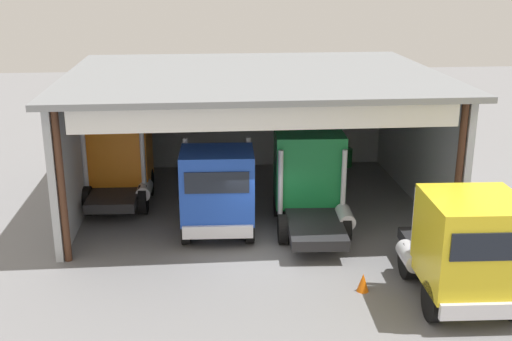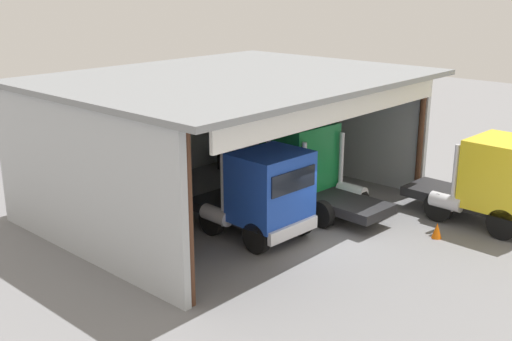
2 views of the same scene
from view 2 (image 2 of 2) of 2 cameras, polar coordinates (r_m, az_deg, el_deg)
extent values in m
plane|color=slate|center=(22.04, 6.90, -6.30)|extent=(80.00, 80.00, 0.00)
cube|color=#ADB2B7|center=(28.06, -10.06, 4.15)|extent=(13.36, 0.24, 5.15)
cube|color=#ADB2B7|center=(20.35, -16.05, -1.11)|extent=(0.24, 10.17, 5.15)
cube|color=#ADB2B7|center=(29.31, 6.62, 4.83)|extent=(0.24, 10.17, 5.15)
cube|color=gray|center=(23.51, -2.02, 8.59)|extent=(13.96, 11.01, 0.20)
cylinder|color=#4C2D1E|center=(16.70, -6.23, -4.48)|extent=(0.24, 0.24, 5.15)
cylinder|color=#4C2D1E|center=(26.59, 14.95, 3.13)|extent=(0.24, 0.24, 5.15)
cube|color=white|center=(20.46, 8.14, 5.91)|extent=(12.02, 0.12, 0.90)
cube|color=orange|center=(21.68, -13.89, -1.00)|extent=(2.52, 2.36, 2.68)
cube|color=black|center=(22.51, -15.56, 0.78)|extent=(2.08, 0.12, 0.80)
cube|color=silver|center=(23.12, -15.23, -3.76)|extent=(2.33, 0.23, 0.44)
cube|color=#232326|center=(20.89, -11.24, -5.64)|extent=(1.92, 2.97, 0.36)
cylinder|color=silver|center=(20.14, -14.51, -2.92)|extent=(0.18, 0.18, 2.85)
cylinder|color=silver|center=(21.29, -9.49, -1.53)|extent=(0.18, 0.18, 2.85)
cylinder|color=silver|center=(21.66, -9.33, -4.36)|extent=(0.60, 1.22, 0.56)
cylinder|color=black|center=(22.08, -16.59, -5.28)|extent=(0.33, 1.14, 1.13)
cylinder|color=black|center=(23.10, -11.98, -3.94)|extent=(0.33, 1.14, 1.13)
cylinder|color=black|center=(20.42, -13.69, -6.88)|extent=(0.33, 1.14, 1.13)
cylinder|color=black|center=(21.53, -8.87, -5.33)|extent=(0.33, 1.14, 1.13)
cube|color=#1E47B7|center=(21.09, 1.34, -1.47)|extent=(2.56, 2.14, 2.41)
cube|color=black|center=(20.30, 3.49, -0.99)|extent=(2.11, 0.14, 0.72)
cube|color=silver|center=(20.87, 3.47, -5.52)|extent=(2.37, 0.25, 0.44)
cube|color=#232326|center=(22.74, -2.06, -3.50)|extent=(2.00, 3.41, 0.36)
cylinder|color=silver|center=(22.65, 1.12, -0.31)|extent=(0.18, 0.18, 2.80)
cylinder|color=silver|center=(21.16, -3.05, -1.58)|extent=(0.18, 0.18, 2.80)
cylinder|color=silver|center=(21.78, -3.66, -4.12)|extent=(0.61, 1.22, 0.56)
cylinder|color=black|center=(22.10, 4.04, -4.65)|extent=(0.34, 1.09, 1.08)
cylinder|color=black|center=(20.60, 0.05, -6.24)|extent=(0.34, 1.09, 1.08)
cylinder|color=black|center=(23.52, -0.12, -3.25)|extent=(0.34, 1.09, 1.08)
cylinder|color=black|center=(22.12, -4.12, -4.63)|extent=(0.34, 1.09, 1.08)
cube|color=#197F3D|center=(24.45, 4.06, 1.31)|extent=(2.59, 2.25, 2.66)
cube|color=black|center=(25.03, 2.25, 2.81)|extent=(2.10, 0.18, 0.80)
cube|color=silver|center=(25.57, 2.15, -1.30)|extent=(2.36, 0.30, 0.44)
cube|color=#232326|center=(23.61, 7.77, -2.94)|extent=(2.07, 3.89, 0.36)
cylinder|color=silver|center=(22.97, 4.43, -0.50)|extent=(0.18, 0.18, 2.57)
cylinder|color=silver|center=(24.62, 7.86, 0.59)|extent=(0.18, 0.18, 2.57)
cylinder|color=silver|center=(24.58, 8.84, -1.89)|extent=(0.63, 1.23, 0.56)
cylinder|color=black|center=(24.43, 1.55, -2.55)|extent=(0.36, 1.03, 1.02)
cylinder|color=black|center=(25.96, 4.89, -1.42)|extent=(0.36, 1.03, 1.02)
cylinder|color=black|center=(22.87, 6.07, -4.02)|extent=(0.36, 1.03, 1.02)
cylinder|color=black|center=(24.49, 9.33, -2.72)|extent=(0.36, 1.03, 1.02)
cube|color=yellow|center=(24.02, 22.14, -0.29)|extent=(2.60, 2.64, 2.49)
cube|color=#232326|center=(25.16, 17.72, -2.23)|extent=(2.02, 3.65, 0.36)
cylinder|color=silver|center=(25.61, 20.18, 0.40)|extent=(0.18, 0.18, 2.53)
cylinder|color=silver|center=(23.65, 17.87, -0.68)|extent=(0.18, 0.18, 2.53)
cylinder|color=silver|center=(24.04, 17.14, -2.76)|extent=(0.61, 1.22, 0.56)
cylinder|color=black|center=(23.33, 21.82, -4.62)|extent=(0.35, 1.13, 1.12)
cylinder|color=black|center=(26.16, 18.80, -2.02)|extent=(0.35, 1.13, 1.12)
cylinder|color=black|center=(24.29, 16.49, -3.25)|extent=(0.35, 1.13, 1.12)
cylinder|color=#197233|center=(31.18, -2.02, 1.63)|extent=(0.58, 0.58, 0.88)
cube|color=black|center=(29.96, -2.57, 1.11)|extent=(0.90, 0.60, 1.00)
cone|color=orange|center=(22.78, 16.36, -5.34)|extent=(0.36, 0.36, 0.56)
camera|label=1|loc=(16.44, 70.42, 7.44)|focal=44.37mm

